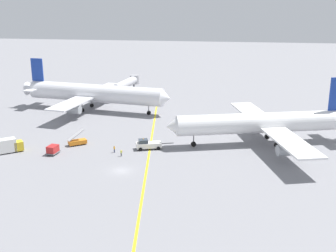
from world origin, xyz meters
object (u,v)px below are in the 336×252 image
(gse_stair_truck_yellow, at_px, (77,141))
(ground_crew_marshaller_foreground, at_px, (121,153))
(pushback_tug, at_px, (148,144))
(gse_catering_truck_tall, at_px, (10,145))
(airliner_being_pushed, at_px, (263,123))
(airliner_at_gate_left, at_px, (94,93))
(ground_crew_ramp_agent_by_cones, at_px, (114,149))
(gse_container_dolly_flat, at_px, (53,150))
(jet_bridge, at_px, (128,83))

(gse_stair_truck_yellow, xyz_separation_m, ground_crew_marshaller_foreground, (13.14, -6.19, -0.18))
(pushback_tug, height_order, ground_crew_marshaller_foreground, pushback_tug)
(pushback_tug, distance_m, gse_catering_truck_tall, 33.32)
(airliner_being_pushed, xyz_separation_m, ground_crew_marshaller_foreground, (-33.31, -14.70, -4.59))
(airliner_at_gate_left, relative_size, airliner_being_pushed, 1.07)
(airliner_being_pushed, relative_size, ground_crew_marshaller_foreground, 29.94)
(ground_crew_marshaller_foreground, relative_size, ground_crew_ramp_agent_by_cones, 0.96)
(pushback_tug, xyz_separation_m, ground_crew_ramp_agent_by_cones, (-7.53, -3.70, -0.33))
(gse_stair_truck_yellow, bearing_deg, gse_container_dolly_flat, -114.23)
(ground_crew_marshaller_foreground, bearing_deg, pushback_tug, 48.87)
(airliner_at_gate_left, height_order, ground_crew_marshaller_foreground, airliner_at_gate_left)
(gse_container_dolly_flat, bearing_deg, ground_crew_ramp_agent_by_cones, 13.84)
(pushback_tug, height_order, gse_container_dolly_flat, pushback_tug)
(gse_stair_truck_yellow, xyz_separation_m, jet_bridge, (-2.87, 63.87, 3.01))
(gse_container_dolly_flat, height_order, ground_crew_marshaller_foreground, gse_container_dolly_flat)
(airliner_being_pushed, height_order, ground_crew_ramp_agent_by_cones, airliner_being_pushed)
(airliner_being_pushed, xyz_separation_m, gse_stair_truck_yellow, (-46.45, -8.51, -4.41))
(pushback_tug, xyz_separation_m, jet_bridge, (-21.21, 64.09, 2.84))
(airliner_at_gate_left, distance_m, pushback_tug, 43.43)
(gse_stair_truck_yellow, relative_size, gse_catering_truck_tall, 0.79)
(gse_container_dolly_flat, relative_size, ground_crew_marshaller_foreground, 2.12)
(pushback_tug, distance_m, gse_stair_truck_yellow, 18.35)
(gse_container_dolly_flat, xyz_separation_m, jet_bridge, (0.47, 71.28, 2.87))
(airliner_at_gate_left, relative_size, gse_container_dolly_flat, 15.13)
(airliner_at_gate_left, height_order, jet_bridge, airliner_at_gate_left)
(airliner_at_gate_left, bearing_deg, ground_crew_ramp_agent_by_cones, -65.54)
(gse_catering_truck_tall, height_order, ground_crew_marshaller_foreground, gse_catering_truck_tall)
(gse_catering_truck_tall, bearing_deg, ground_crew_ramp_agent_by_cones, 8.82)
(pushback_tug, relative_size, jet_bridge, 0.43)
(ground_crew_ramp_agent_by_cones, bearing_deg, jet_bridge, 101.41)
(airliner_being_pushed, xyz_separation_m, jet_bridge, (-49.31, 55.36, -1.39))
(airliner_at_gate_left, bearing_deg, pushback_tug, -54.35)
(ground_crew_marshaller_foreground, relative_size, jet_bridge, 0.08)
(ground_crew_ramp_agent_by_cones, distance_m, jet_bridge, 69.23)
(pushback_tug, bearing_deg, jet_bridge, 108.31)
(airliner_being_pushed, xyz_separation_m, gse_container_dolly_flat, (-49.78, -15.93, -4.26))
(gse_catering_truck_tall, xyz_separation_m, ground_crew_ramp_agent_by_cones, (24.91, 3.86, -0.88))
(gse_container_dolly_flat, distance_m, gse_catering_truck_tall, 10.78)
(gse_stair_truck_yellow, bearing_deg, gse_catering_truck_tall, -151.07)
(gse_container_dolly_flat, height_order, gse_catering_truck_tall, gse_catering_truck_tall)
(airliner_being_pushed, bearing_deg, pushback_tug, -162.73)
(gse_container_dolly_flat, xyz_separation_m, gse_catering_truck_tall, (-10.76, -0.38, 0.58))
(airliner_being_pushed, relative_size, jet_bridge, 2.27)
(ground_crew_marshaller_foreground, distance_m, ground_crew_ramp_agent_by_cones, 3.24)
(pushback_tug, bearing_deg, airliner_being_pushed, 17.27)
(pushback_tug, height_order, gse_catering_truck_tall, gse_catering_truck_tall)
(airliner_being_pushed, distance_m, jet_bridge, 74.15)
(airliner_being_pushed, bearing_deg, gse_catering_truck_tall, -164.93)
(gse_stair_truck_yellow, bearing_deg, jet_bridge, 92.57)
(gse_container_dolly_flat, relative_size, gse_catering_truck_tall, 0.57)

